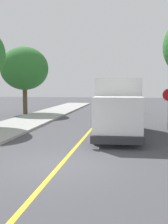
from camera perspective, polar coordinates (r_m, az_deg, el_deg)
The scene contains 6 objects.
ground_plane at distance 9.94m, azimuth -4.98°, elevation -10.97°, with size 120.00×120.00×0.00m, color #424247.
centre_line_yellow at distance 19.59m, azimuth 2.18°, elevation -2.83°, with size 0.16×56.00×0.01m, color gold.
box_truck at distance 15.90m, azimuth 7.12°, elevation 1.61°, with size 2.61×7.25×3.20m.
parked_car_near at distance 22.58m, azimuth 7.84°, elevation 0.22°, with size 1.91×4.44×1.67m.
parked_car_mid at distance 29.56m, azimuth 8.96°, elevation 1.41°, with size 1.89×4.44×1.67m.
street_tree_down_block at distance 28.46m, azimuth -12.24°, elevation 8.79°, with size 4.77×4.77×6.72m.
Camera 1 is at (2.35, -9.25, 2.79)m, focal length 44.12 mm.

